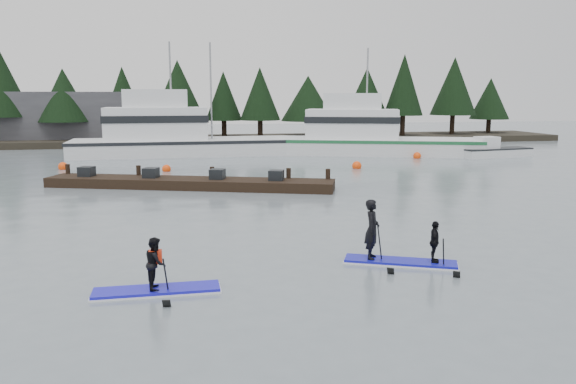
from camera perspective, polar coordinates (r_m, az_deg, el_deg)
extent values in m
plane|color=slate|center=(15.33, 4.35, -7.80)|extent=(160.00, 160.00, 0.00)
cube|color=#2D281E|center=(56.38, -7.07, 5.27)|extent=(70.00, 8.00, 0.60)
cube|color=#4C4C51|center=(58.99, -21.05, 7.04)|extent=(18.00, 6.00, 5.00)
cube|color=silver|center=(45.36, -10.51, 3.88)|extent=(17.26, 5.03, 2.29)
cube|color=white|center=(45.18, -13.24, 6.80)|extent=(7.79, 3.55, 2.48)
cylinder|color=gray|center=(45.12, -11.82, 10.01)|extent=(0.14, 0.14, 7.46)
cube|color=silver|center=(45.79, 8.89, 3.98)|extent=(16.72, 9.46, 2.30)
cube|color=white|center=(45.61, 6.53, 6.91)|extent=(7.92, 5.43, 2.30)
cylinder|color=gray|center=(45.56, 8.02, 9.86)|extent=(0.14, 0.14, 7.06)
cube|color=silver|center=(45.93, 20.31, 3.78)|extent=(5.94, 2.65, 0.67)
cube|color=black|center=(28.89, -10.04, 0.89)|extent=(14.54, 6.71, 0.49)
sphere|color=#FF470C|center=(35.58, -12.23, 2.06)|extent=(0.54, 0.54, 0.54)
sphere|color=#FF470C|center=(43.23, 12.97, 3.36)|extent=(0.59, 0.59, 0.59)
sphere|color=#FF470C|center=(36.44, 7.00, 2.39)|extent=(0.61, 0.61, 0.61)
sphere|color=#FF470C|center=(38.53, -21.87, 2.16)|extent=(0.60, 0.60, 0.60)
cube|color=#1815C6|center=(13.86, -13.18, -9.71)|extent=(2.96, 0.74, 0.11)
imported|color=black|center=(13.65, -13.29, -7.04)|extent=(0.47, 0.60, 1.24)
cube|color=red|center=(13.61, -13.32, -6.44)|extent=(0.30, 0.20, 0.32)
cylinder|color=black|center=(13.58, -12.18, -9.14)|extent=(0.15, 0.88, 1.49)
cube|color=#1213AD|center=(16.02, 11.33, -6.98)|extent=(3.09, 1.91, 0.11)
imported|color=black|center=(15.83, 8.54, -3.75)|extent=(0.62, 0.72, 1.68)
cylinder|color=black|center=(15.71, 9.35, -5.54)|extent=(0.54, 0.84, 1.64)
imported|color=black|center=(15.86, 14.67, -4.92)|extent=(0.53, 0.73, 1.15)
cylinder|color=black|center=(15.78, 15.53, -6.79)|extent=(0.49, 0.75, 1.46)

